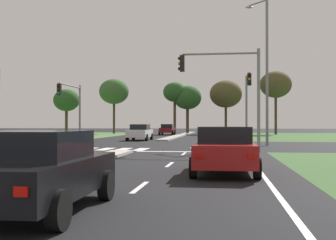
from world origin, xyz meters
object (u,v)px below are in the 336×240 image
at_px(treeline_near, 66,100).
at_px(car_black_third, 38,170).
at_px(traffic_signal_far_left, 72,101).
at_px(treeline_third, 175,93).
at_px(car_white_second, 140,132).
at_px(car_red_fourth, 225,149).
at_px(traffic_signal_near_right, 229,81).
at_px(treeline_sixth, 276,85).
at_px(treeline_fourth, 187,98).
at_px(car_maroon_near, 167,129).
at_px(treeline_second, 114,92).
at_px(treeline_fifth, 226,94).
at_px(street_lamp_second, 265,65).
at_px(traffic_signal_far_right, 247,95).

bearing_deg(treeline_near, car_black_third, -69.51).
distance_m(traffic_signal_far_left, treeline_third, 27.97).
relative_size(car_white_second, car_red_fourth, 0.96).
bearing_deg(traffic_signal_near_right, car_white_second, 118.41).
relative_size(car_white_second, treeline_near, 0.62).
bearing_deg(treeline_sixth, car_black_third, -101.02).
distance_m(car_white_second, treeline_sixth, 28.96).
xyz_separation_m(car_red_fourth, treeline_sixth, (7.50, 49.56, 6.49)).
relative_size(traffic_signal_near_right, treeline_fourth, 0.81).
relative_size(car_maroon_near, treeline_third, 0.55).
xyz_separation_m(traffic_signal_near_right, traffic_signal_far_left, (-13.54, 11.17, -0.45)).
bearing_deg(car_white_second, car_red_fourth, 107.16).
height_order(traffic_signal_far_left, treeline_third, treeline_third).
height_order(car_maroon_near, treeline_third, treeline_third).
height_order(treeline_second, treeline_fifth, treeline_second).
xyz_separation_m(car_white_second, car_red_fourth, (8.02, -25.98, -0.00)).
relative_size(car_white_second, treeline_fifth, 0.53).
bearing_deg(street_lamp_second, car_red_fourth, -99.61).
bearing_deg(traffic_signal_near_right, traffic_signal_far_left, 140.48).
height_order(treeline_near, treeline_second, treeline_second).
distance_m(car_maroon_near, street_lamp_second, 30.77).
relative_size(traffic_signal_far_left, treeline_fifth, 0.65).
bearing_deg(traffic_signal_near_right, car_black_third, -102.17).
bearing_deg(treeline_fourth, treeline_second, 169.14).
xyz_separation_m(car_white_second, street_lamp_second, (11.01, -8.31, 5.13)).
relative_size(car_red_fourth, traffic_signal_near_right, 0.76).
xyz_separation_m(car_white_second, treeline_second, (-9.34, 25.76, 5.87)).
relative_size(traffic_signal_near_right, street_lamp_second, 0.55).
relative_size(street_lamp_second, treeline_fourth, 1.48).
height_order(traffic_signal_far_right, street_lamp_second, street_lamp_second).
distance_m(street_lamp_second, treeline_fourth, 32.88).
bearing_deg(traffic_signal_far_left, treeline_third, 77.70).
height_order(car_black_third, treeline_fourth, treeline_fourth).
height_order(treeline_near, treeline_sixth, treeline_sixth).
xyz_separation_m(car_white_second, traffic_signal_far_left, (-5.24, -4.18, 2.82)).
bearing_deg(treeline_sixth, treeline_third, -177.89).
relative_size(treeline_fourth, treeline_sixth, 0.78).
relative_size(traffic_signal_near_right, treeline_near, 0.84).
relative_size(car_red_fourth, traffic_signal_far_right, 0.77).
bearing_deg(car_black_third, traffic_signal_near_right, 77.83).
relative_size(car_white_second, treeline_sixth, 0.47).
relative_size(car_black_third, street_lamp_second, 0.39).
height_order(car_red_fourth, treeline_third, treeline_third).
bearing_deg(traffic_signal_near_right, treeline_fifth, 90.03).
relative_size(car_white_second, traffic_signal_far_left, 0.82).
relative_size(traffic_signal_far_left, street_lamp_second, 0.49).
distance_m(car_black_third, traffic_signal_near_right, 17.92).
bearing_deg(treeline_second, treeline_sixth, -5.01).
xyz_separation_m(car_black_third, car_red_fourth, (3.43, 6.58, 0.01)).
relative_size(traffic_signal_near_right, treeline_fifth, 0.72).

